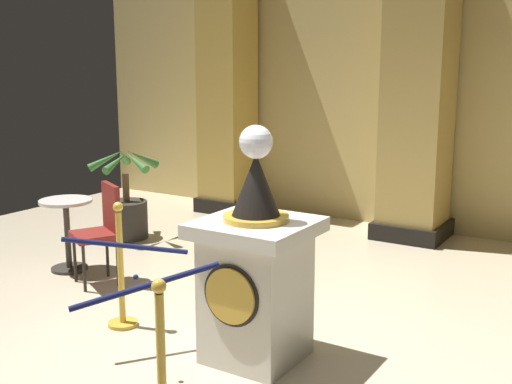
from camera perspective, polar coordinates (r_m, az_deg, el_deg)
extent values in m
plane|color=beige|center=(4.70, -2.45, -14.91)|extent=(10.38, 10.38, 0.00)
cube|color=tan|center=(8.23, 15.39, 9.78)|extent=(10.38, 0.16, 3.80)
cube|color=beige|center=(4.58, 0.00, -9.35)|extent=(0.61, 0.61, 0.92)
cube|color=beige|center=(4.42, 0.00, -3.19)|extent=(0.76, 0.76, 0.10)
cylinder|color=gold|center=(4.29, -2.31, -9.26)|extent=(0.39, 0.03, 0.39)
cylinder|color=black|center=(4.30, -2.23, -9.22)|extent=(0.43, 0.01, 0.43)
cylinder|color=gold|center=(4.41, 0.00, -2.31)|extent=(0.46, 0.46, 0.04)
cone|color=black|center=(4.36, 0.00, 0.69)|extent=(0.34, 0.34, 0.43)
cylinder|color=gold|center=(4.32, 0.00, 3.35)|extent=(0.03, 0.03, 0.06)
sphere|color=silver|center=(4.31, 0.00, 4.49)|extent=(0.23, 0.23, 0.23)
cylinder|color=gold|center=(5.38, -11.76, -11.39)|extent=(0.24, 0.24, 0.03)
cylinder|color=gold|center=(5.23, -11.96, -6.78)|extent=(0.05, 0.05, 0.94)
sphere|color=gold|center=(5.09, -12.20, -1.30)|extent=(0.08, 0.08, 0.08)
cylinder|color=gold|center=(3.60, -8.41, -15.66)|extent=(0.05, 0.05, 0.90)
sphere|color=gold|center=(3.41, -8.65, -8.29)|extent=(0.08, 0.08, 0.08)
cylinder|color=#141947|center=(4.71, -11.47, -4.72)|extent=(0.59, 0.72, 0.22)
cylinder|color=#141947|center=(3.87, -9.76, -8.25)|extent=(0.59, 0.72, 0.22)
sphere|color=#141947|center=(4.32, -10.65, -7.45)|extent=(0.04, 0.04, 0.04)
cube|color=black|center=(9.20, -2.50, -1.00)|extent=(0.71, 0.71, 0.20)
cube|color=gold|center=(8.99, -2.60, 9.79)|extent=(0.62, 0.62, 3.65)
cube|color=black|center=(8.02, 13.71, -3.20)|extent=(0.81, 0.81, 0.20)
cube|color=tan|center=(7.77, 14.32, 9.20)|extent=(0.70, 0.70, 3.65)
cylinder|color=#2D2823|center=(7.87, -11.40, -2.43)|extent=(0.49, 0.49, 0.45)
cylinder|color=brown|center=(7.79, -11.51, 0.40)|extent=(0.08, 0.08, 0.34)
cone|color=#387533|center=(7.56, -10.65, 2.71)|extent=(0.46, 0.20, 0.26)
cone|color=#387533|center=(7.81, -10.10, 3.01)|extent=(0.24, 0.43, 0.32)
cone|color=#387533|center=(7.95, -11.68, 3.10)|extent=(0.34, 0.40, 0.30)
cone|color=#387533|center=(7.77, -13.21, 2.84)|extent=(0.39, 0.35, 0.31)
cone|color=#387533|center=(7.54, -12.35, 2.62)|extent=(0.19, 0.44, 0.27)
cylinder|color=#332D28|center=(6.87, -16.27, -6.54)|extent=(0.37, 0.37, 0.03)
cylinder|color=#332D28|center=(6.78, -16.43, -3.76)|extent=(0.06, 0.06, 0.72)
cylinder|color=silver|center=(6.69, -16.61, -0.78)|extent=(0.52, 0.52, 0.03)
cylinder|color=black|center=(6.43, -15.83, -5.79)|extent=(0.03, 0.03, 0.45)
cylinder|color=black|center=(6.14, -15.06, -6.59)|extent=(0.03, 0.03, 0.45)
cylinder|color=black|center=(6.51, -13.10, -5.44)|extent=(0.03, 0.03, 0.45)
cylinder|color=black|center=(6.22, -12.21, -6.20)|extent=(0.03, 0.03, 0.45)
cube|color=maroon|center=(6.25, -14.16, -3.77)|extent=(0.54, 0.54, 0.06)
cube|color=maroon|center=(6.24, -12.78, -1.32)|extent=(0.38, 0.23, 0.45)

